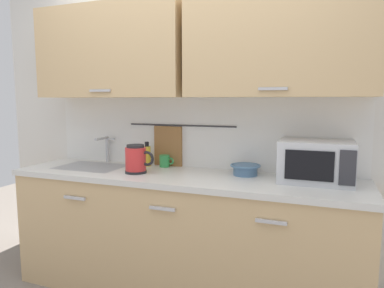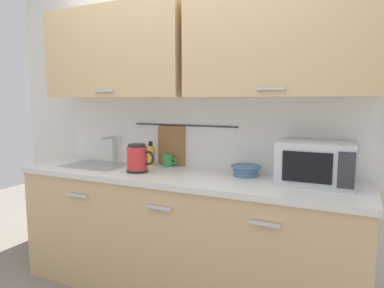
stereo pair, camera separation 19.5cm
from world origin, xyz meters
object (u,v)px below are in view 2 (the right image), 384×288
(electric_kettle, at_px, (138,158))
(mixing_bowl, at_px, (246,170))
(microwave, at_px, (316,163))
(mug_near_sink, at_px, (168,161))
(dish_soap_bottle, at_px, (151,155))

(electric_kettle, height_order, mixing_bowl, electric_kettle)
(electric_kettle, distance_m, mixing_bowl, 0.79)
(microwave, bearing_deg, mug_near_sink, 174.41)
(mixing_bowl, bearing_deg, microwave, -4.25)
(mug_near_sink, height_order, mixing_bowl, mug_near_sink)
(dish_soap_bottle, bearing_deg, mixing_bowl, -4.31)
(mug_near_sink, bearing_deg, microwave, -5.59)
(dish_soap_bottle, height_order, mug_near_sink, dish_soap_bottle)
(microwave, distance_m, mixing_bowl, 0.48)
(microwave, bearing_deg, mixing_bowl, 175.75)
(electric_kettle, bearing_deg, dish_soap_bottle, 101.73)
(microwave, bearing_deg, electric_kettle, -172.06)
(electric_kettle, height_order, dish_soap_bottle, electric_kettle)
(mug_near_sink, bearing_deg, electric_kettle, -108.77)
(microwave, relative_size, electric_kettle, 2.03)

